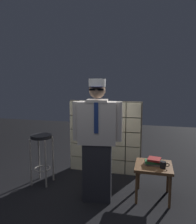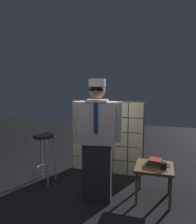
{
  "view_description": "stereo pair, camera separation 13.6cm",
  "coord_description": "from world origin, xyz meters",
  "px_view_note": "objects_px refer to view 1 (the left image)",
  "views": [
    {
      "loc": [
        0.85,
        -2.56,
        1.69
      ],
      "look_at": [
        0.13,
        0.31,
        1.28
      ],
      "focal_mm": 35.0,
      "sensor_mm": 36.0,
      "label": 1
    },
    {
      "loc": [
        0.98,
        -2.52,
        1.69
      ],
      "look_at": [
        0.13,
        0.31,
        1.28
      ],
      "focal_mm": 35.0,
      "sensor_mm": 36.0,
      "label": 2
    }
  ],
  "objects_px": {
    "bar_stool": "(42,148)",
    "side_table": "(153,169)",
    "book_stack": "(153,162)",
    "coffee_mug": "(163,165)",
    "standing_person": "(97,139)"
  },
  "relations": [
    {
      "from": "bar_stool",
      "to": "side_table",
      "type": "xyz_separation_m",
      "value": [
        1.79,
        -0.04,
        -0.18
      ]
    },
    {
      "from": "bar_stool",
      "to": "side_table",
      "type": "bearing_deg",
      "value": -1.25
    },
    {
      "from": "bar_stool",
      "to": "book_stack",
      "type": "distance_m",
      "value": 1.79
    },
    {
      "from": "bar_stool",
      "to": "book_stack",
      "type": "relative_size",
      "value": 3.26
    },
    {
      "from": "side_table",
      "to": "coffee_mug",
      "type": "relative_size",
      "value": 4.13
    },
    {
      "from": "bar_stool",
      "to": "coffee_mug",
      "type": "distance_m",
      "value": 1.93
    },
    {
      "from": "bar_stool",
      "to": "coffee_mug",
      "type": "relative_size",
      "value": 6.54
    },
    {
      "from": "book_stack",
      "to": "bar_stool",
      "type": "bearing_deg",
      "value": 179.09
    },
    {
      "from": "book_stack",
      "to": "coffee_mug",
      "type": "xyz_separation_m",
      "value": [
        0.13,
        -0.1,
        0.0
      ]
    },
    {
      "from": "standing_person",
      "to": "book_stack",
      "type": "bearing_deg",
      "value": 10.61
    },
    {
      "from": "book_stack",
      "to": "coffee_mug",
      "type": "height_order",
      "value": "same"
    },
    {
      "from": "standing_person",
      "to": "coffee_mug",
      "type": "relative_size",
      "value": 13.71
    },
    {
      "from": "bar_stool",
      "to": "coffee_mug",
      "type": "bearing_deg",
      "value": -3.79
    },
    {
      "from": "standing_person",
      "to": "book_stack",
      "type": "height_order",
      "value": "standing_person"
    },
    {
      "from": "side_table",
      "to": "bar_stool",
      "type": "bearing_deg",
      "value": 178.75
    }
  ]
}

